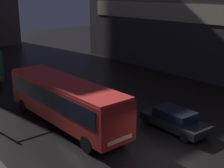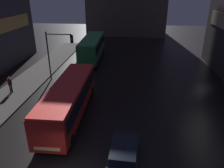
# 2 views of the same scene
# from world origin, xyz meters

# --- Properties ---
(ground_plane) EXTENTS (120.00, 120.00, 0.00)m
(ground_plane) POSITION_xyz_m (0.00, 0.00, 0.00)
(ground_plane) COLOR black
(bus_near) EXTENTS (2.72, 10.90, 3.07)m
(bus_near) POSITION_xyz_m (-1.81, 7.51, 1.89)
(bus_near) COLOR #AD1E19
(bus_near) RESTS_ON ground
(car_taxi) EXTENTS (2.05, 4.66, 1.39)m
(car_taxi) POSITION_xyz_m (3.16, 2.38, 0.72)
(car_taxi) COLOR black
(car_taxi) RESTS_ON ground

